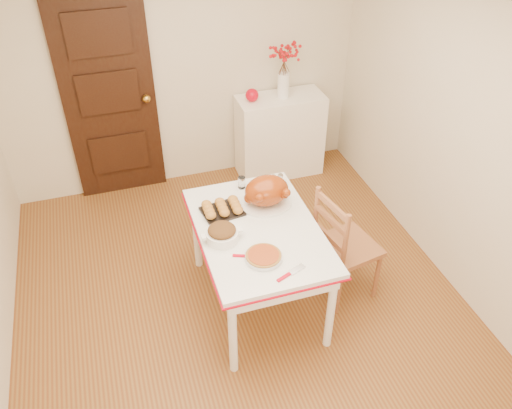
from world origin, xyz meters
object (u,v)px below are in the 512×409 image
object	(u,v)px
sideboard	(280,136)
chair_oak	(347,244)
pumpkin_pie	(264,256)
kitchen_table	(258,267)
turkey_platter	(267,192)

from	to	relation	value
sideboard	chair_oak	bearing A→B (deg)	-93.11
sideboard	pumpkin_pie	size ratio (longest dim) A/B	3.49
chair_oak	sideboard	bearing A→B (deg)	-13.96
kitchen_table	turkey_platter	size ratio (longest dim) A/B	3.26
turkey_platter	pumpkin_pie	world-z (taller)	turkey_platter
kitchen_table	pumpkin_pie	distance (m)	0.52
turkey_platter	sideboard	bearing A→B (deg)	49.44
kitchen_table	pumpkin_pie	world-z (taller)	pumpkin_pie
sideboard	pumpkin_pie	xyz separation A→B (m)	(-0.87, -2.07, 0.35)
sideboard	kitchen_table	bearing A→B (deg)	-114.68
sideboard	turkey_platter	bearing A→B (deg)	-113.60
chair_oak	pumpkin_pie	bearing A→B (deg)	96.15
kitchen_table	turkey_platter	bearing A→B (deg)	59.01
chair_oak	pumpkin_pie	size ratio (longest dim) A/B	3.89
chair_oak	turkey_platter	distance (m)	0.76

